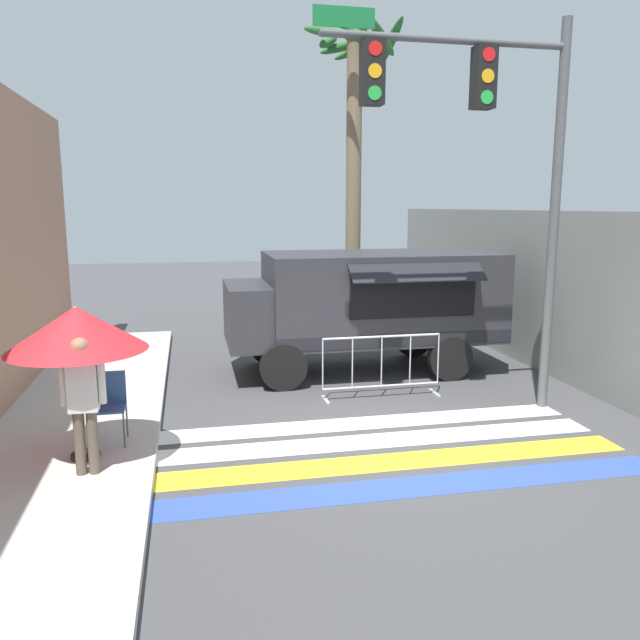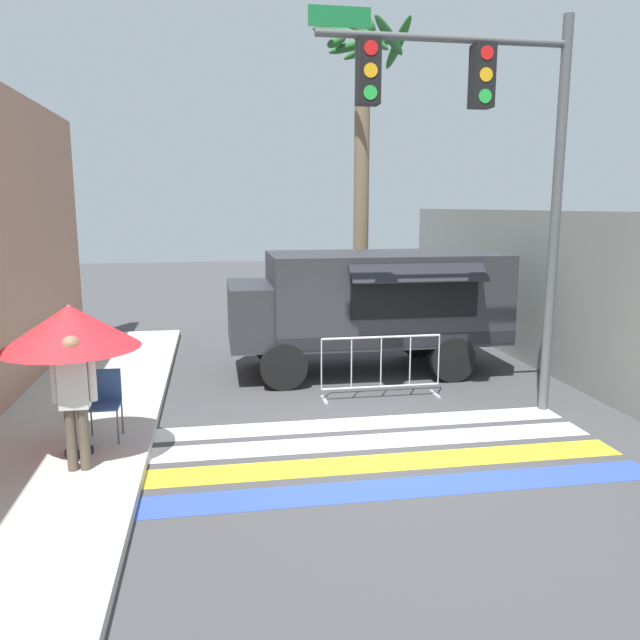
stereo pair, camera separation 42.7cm
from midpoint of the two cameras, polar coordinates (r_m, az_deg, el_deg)
The scene contains 10 objects.
ground_plane at distance 9.30m, azimuth 4.14°, elevation -10.67°, with size 60.00×60.00×0.00m, color #424244.
concrete_wall_right at distance 13.35m, azimuth 19.09°, elevation 2.45°, with size 0.20×16.00×3.25m.
crosswalk_painted at distance 8.85m, azimuth 5.06°, elevation -11.78°, with size 6.40×2.84×0.01m.
food_truck at distance 12.56m, azimuth 2.83°, elevation 1.80°, with size 5.43×2.66×2.42m.
traffic_signal_pole at distance 10.16m, azimuth 13.66°, elevation 16.11°, with size 4.03×0.29×6.16m.
patio_umbrella at distance 8.40m, azimuth -22.73°, elevation -0.79°, with size 1.73×1.73×1.97m.
folding_chair at distance 9.14m, azimuth -20.03°, elevation -6.90°, with size 0.44×0.44×0.96m.
vendor_person at distance 8.04m, azimuth -22.27°, elevation -6.58°, with size 0.53×0.22×1.69m.
barricade_front at distance 11.01m, azimuth 4.54°, elevation -4.27°, with size 2.14×0.44×1.12m.
palm_tree at distance 16.13m, azimuth 2.40°, elevation 17.33°, with size 2.54×2.52×7.79m.
Camera 1 is at (-2.64, -8.30, 3.34)m, focal length 35.00 mm.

